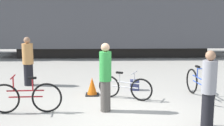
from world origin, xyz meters
TOP-DOWN VIEW (x-y plane):
  - ground_plane at (0.00, 0.00)m, footprint 80.00×80.00m
  - freight_train at (0.00, 9.95)m, footprint 38.79×3.19m
  - rail_near at (0.00, 9.23)m, footprint 50.79×0.07m
  - rail_far at (0.00, 10.66)m, footprint 50.79×0.07m
  - bicycle_maroon at (-2.46, 0.10)m, footprint 1.82×0.46m
  - bicycle_silver at (0.13, 1.25)m, footprint 1.54×0.72m
  - bicycle_blue at (2.34, 1.31)m, footprint 0.46×1.85m
  - person_in_tan at (-3.07, 2.99)m, footprint 0.37×0.37m
  - person_in_green at (-0.45, 0.18)m, footprint 0.30×0.30m
  - person_in_grey at (1.80, -0.99)m, footprint 0.32×0.32m
  - backpack at (0.51, 2.24)m, footprint 0.28×0.20m
  - traffic_cone at (-0.85, 1.70)m, footprint 0.40×0.40m

SIDE VIEW (x-z plane):
  - ground_plane at x=0.00m, z-range 0.00..0.00m
  - rail_near at x=0.00m, z-range 0.00..0.01m
  - rail_far at x=0.00m, z-range 0.00..0.01m
  - backpack at x=0.51m, z-range 0.00..0.34m
  - traffic_cone at x=-0.85m, z-range -0.02..0.53m
  - bicycle_silver at x=0.13m, z-range -0.06..0.76m
  - bicycle_maroon at x=-2.46m, z-range -0.07..0.88m
  - bicycle_blue at x=2.34m, z-range -0.07..0.88m
  - person_in_tan at x=-3.07m, z-range -0.01..1.66m
  - person_in_grey at x=1.80m, z-range 0.01..1.75m
  - person_in_green at x=-0.45m, z-range 0.02..1.79m
  - freight_train at x=0.00m, z-range 0.13..5.77m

